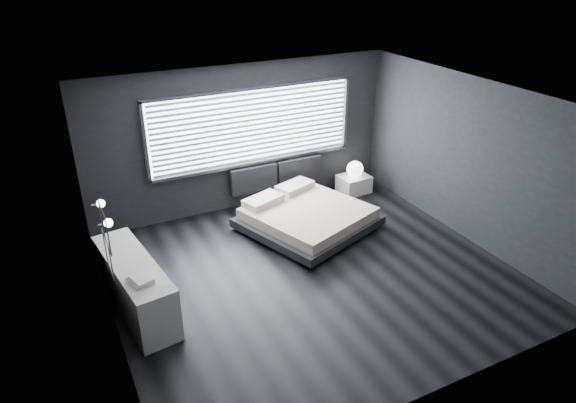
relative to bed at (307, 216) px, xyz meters
name	(u,v)px	position (x,y,z in m)	size (l,w,h in m)	color
room	(314,194)	(-0.63, -1.35, 1.15)	(6.04, 6.00, 2.80)	black
window	(254,127)	(-0.43, 1.35, 1.36)	(4.14, 0.09, 1.52)	white
headboard	(277,174)	(0.01, 1.29, 0.32)	(1.96, 0.16, 0.52)	black
sconce_near	(108,223)	(-3.51, -1.30, 1.35)	(0.18, 0.11, 0.11)	silver
sconce_far	(101,203)	(-3.51, -0.70, 1.35)	(0.18, 0.11, 0.11)	silver
wall_art_upper	(105,228)	(-3.60, -1.90, 1.60)	(0.01, 0.48, 0.48)	#47474C
wall_art_lower	(108,254)	(-3.60, -1.65, 1.13)	(0.01, 0.48, 0.48)	#47474C
bed	(307,216)	(0.00, 0.00, 0.00)	(2.62, 2.56, 0.54)	black
nightstand	(354,184)	(1.64, 0.93, -0.07)	(0.61, 0.51, 0.36)	silver
orb_lamp	(355,169)	(1.62, 0.90, 0.28)	(0.34, 0.34, 0.34)	white
dresser	(135,285)	(-3.28, -0.99, 0.15)	(0.81, 2.03, 0.79)	silver
book_stack	(141,280)	(-3.26, -1.52, 0.57)	(0.32, 0.38, 0.07)	white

